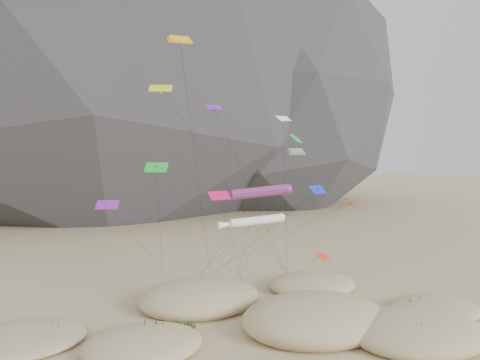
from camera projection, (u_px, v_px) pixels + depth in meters
ground at (296, 350)px, 42.71m from camera, size 500.00×500.00×0.00m
dunes at (263, 328)px, 45.96m from camera, size 53.69×34.60×4.28m
dune_grass at (265, 326)px, 46.25m from camera, size 40.85×28.90×1.42m
kite_stakes at (224, 282)px, 64.36m from camera, size 20.10×6.66×0.30m
rainbow_tube_kite at (257, 192)px, 54.34m from camera, size 8.19×11.96×14.34m
white_tube_kite at (254, 221)px, 50.73m from camera, size 7.52×14.59×11.32m
orange_parafoil at (181, 44)px, 49.07m from camera, size 9.70×12.84×30.28m
multi_parafoil at (295, 154)px, 54.80m from camera, size 2.28×13.92×18.47m
delta_kites at (248, 171)px, 52.56m from camera, size 31.97×21.98×25.16m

